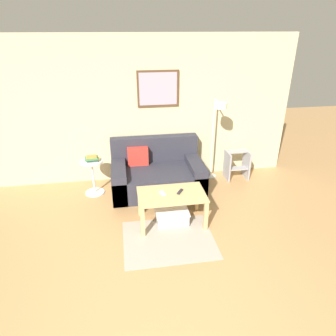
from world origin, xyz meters
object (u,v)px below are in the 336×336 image
at_px(floor_lamp, 217,124).
at_px(cell_phone, 162,193).
at_px(coffee_table, 172,199).
at_px(storage_bin, 172,215).
at_px(step_stool, 237,164).
at_px(side_table, 93,174).
at_px(book_stack, 92,159).
at_px(couch, 157,174).
at_px(remote_control, 180,192).

height_order(floor_lamp, cell_phone, floor_lamp).
distance_m(coffee_table, storage_bin, 0.29).
bearing_deg(step_stool, storage_bin, -140.59).
distance_m(side_table, book_stack, 0.28).
bearing_deg(book_stack, cell_phone, -44.98).
height_order(storage_bin, floor_lamp, floor_lamp).
xyz_separation_m(side_table, step_stool, (2.63, 0.16, -0.08)).
bearing_deg(storage_bin, floor_lamp, 48.60).
height_order(couch, remote_control, couch).
bearing_deg(side_table, step_stool, 3.43).
xyz_separation_m(remote_control, cell_phone, (-0.25, 0.00, -0.01)).
height_order(book_stack, cell_phone, book_stack).
relative_size(floor_lamp, side_table, 2.47).
bearing_deg(floor_lamp, cell_phone, -135.20).
distance_m(coffee_table, cell_phone, 0.16).
bearing_deg(side_table, remote_control, -38.45).
bearing_deg(side_table, book_stack, -3.15).
bearing_deg(storage_bin, cell_phone, 177.56).
bearing_deg(cell_phone, remote_control, -14.90).
bearing_deg(coffee_table, book_stack, 137.56).
bearing_deg(remote_control, couch, 134.96).
height_order(side_table, remote_control, side_table).
xyz_separation_m(storage_bin, remote_control, (0.12, 0.00, 0.39)).
height_order(storage_bin, remote_control, remote_control).
relative_size(coffee_table, book_stack, 3.80).
relative_size(floor_lamp, remote_control, 10.05).
relative_size(couch, remote_control, 10.40).
bearing_deg(couch, remote_control, -78.57).
bearing_deg(book_stack, storage_bin, -41.65).
xyz_separation_m(coffee_table, cell_phone, (-0.13, 0.03, 0.09)).
bearing_deg(side_table, coffee_table, -42.07).
distance_m(coffee_table, floor_lamp, 1.67).
height_order(side_table, cell_phone, side_table).
bearing_deg(floor_lamp, step_stool, 9.60).
bearing_deg(remote_control, book_stack, 174.76).
distance_m(coffee_table, book_stack, 1.59).
xyz_separation_m(coffee_table, storage_bin, (0.01, 0.02, -0.29)).
relative_size(side_table, step_stool, 1.14).
xyz_separation_m(floor_lamp, step_stool, (0.47, 0.08, -0.83)).
bearing_deg(floor_lamp, book_stack, -177.88).
height_order(storage_bin, step_stool, step_stool).
relative_size(remote_control, step_stool, 0.28).
height_order(side_table, step_stool, side_table).
height_order(coffee_table, remote_control, remote_control).
bearing_deg(couch, floor_lamp, 4.07).
relative_size(storage_bin, step_stool, 0.91).
bearing_deg(coffee_table, side_table, 137.93).
bearing_deg(cell_phone, coffee_table, -27.13).
xyz_separation_m(storage_bin, step_stool, (1.45, 1.19, 0.19)).
xyz_separation_m(coffee_table, step_stool, (1.46, 1.22, -0.10)).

